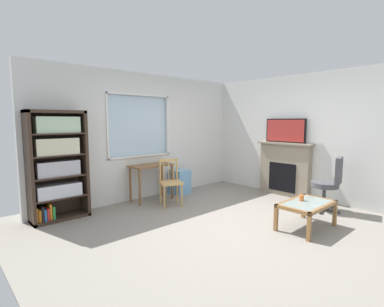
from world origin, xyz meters
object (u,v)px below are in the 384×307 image
Objects in this scene: tv at (285,131)px; desk_under_window at (151,171)px; bookshelf at (57,162)px; wooden_chair at (170,182)px; sippy_cup at (302,198)px; coffee_table at (307,206)px; fireplace at (284,169)px; plastic_drawer_unit at (180,182)px; office_chair at (330,181)px.

desk_under_window is at bearing 146.40° from tv.
wooden_chair is at bearing -18.41° from bookshelf.
sippy_cup is (0.82, -2.26, -0.01)m from wooden_chair.
bookshelf is at bearing 131.74° from coffee_table.
coffee_table is (-1.55, -1.27, -0.24)m from fireplace.
fireplace is 1.35× the size of tv.
plastic_drawer_unit is 0.59× the size of tv.
office_chair reaches higher than coffee_table.
wooden_chair is (0.09, -0.52, -0.15)m from desk_under_window.
tv is at bearing -25.07° from wooden_chair.
fireplace is 1.25× the size of office_chair.
tv is at bearing 180.00° from fireplace.
sippy_cup is (-1.08, -0.02, -0.10)m from office_chair.
plastic_drawer_unit is (2.58, -0.06, -0.69)m from bookshelf.
desk_under_window is at bearing 146.60° from fireplace.
wooden_chair is 2.40m from sippy_cup.
office_chair is at bearing -109.79° from tv.
fireplace is 13.84× the size of sippy_cup.
fireplace is (1.63, -1.65, 0.32)m from plastic_drawer_unit.
bookshelf is 20.13× the size of sippy_cup.
plastic_drawer_unit is at bearing 113.09° from office_chair.
tv is (2.41, -1.60, 0.81)m from desk_under_window.
tv reaches higher than office_chair.
bookshelf is 4.05m from coffee_table.
tv reaches higher than coffee_table.
plastic_drawer_unit is at bearing 92.33° from sippy_cup.
sippy_cup is at bearing -142.30° from fireplace.
wooden_chair reaches higher than desk_under_window.
bookshelf is 3.35× the size of plastic_drawer_unit.
fireplace reaches higher than desk_under_window.
bookshelf is 4.56m from tv.
office_chair reaches higher than desk_under_window.
plastic_drawer_unit is at bearing 134.30° from tv.
coffee_table is 10.20× the size of sippy_cup.
wooden_chair is 0.72× the size of fireplace.
bookshelf is at bearing 133.12° from sippy_cup.
tv is 1.51m from office_chair.
desk_under_window is 0.55m from wooden_chair.
tv is 2.14m from sippy_cup.
wooden_chair is 1.67× the size of plastic_drawer_unit.
sippy_cup is (-1.52, -1.17, -0.14)m from fireplace.
desk_under_window is at bearing -3.44° from bookshelf.
office_chair is at bearing -54.10° from desk_under_window.
office_chair is at bearing 6.07° from coffee_table.
fireplace is 1.36× the size of coffee_table.
desk_under_window is 3.02m from coffee_table.
bookshelf is at bearing 157.83° from tv.
plastic_drawer_unit is 2.83m from sippy_cup.
office_chair is at bearing 0.87° from sippy_cup.
desk_under_window is at bearing -176.42° from plastic_drawer_unit.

